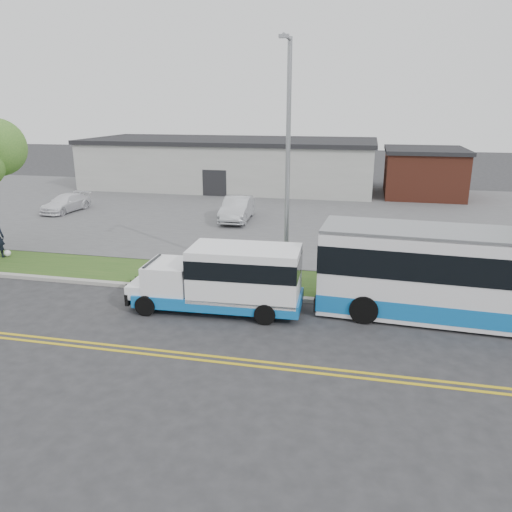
% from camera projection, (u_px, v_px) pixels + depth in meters
% --- Properties ---
extents(ground, '(140.00, 140.00, 0.00)m').
position_uv_depth(ground, '(196.00, 303.00, 18.91)').
color(ground, '#28282B').
rests_on(ground, ground).
extents(lane_line_north, '(70.00, 0.12, 0.01)m').
position_uv_depth(lane_line_north, '(154.00, 350.00, 15.31)').
color(lane_line_north, gold).
rests_on(lane_line_north, ground).
extents(lane_line_south, '(70.00, 0.12, 0.01)m').
position_uv_depth(lane_line_south, '(150.00, 354.00, 15.03)').
color(lane_line_south, gold).
rests_on(lane_line_south, ground).
extents(curb, '(80.00, 0.30, 0.15)m').
position_uv_depth(curb, '(205.00, 291.00, 19.91)').
color(curb, '#9E9B93').
rests_on(curb, ground).
extents(verge, '(80.00, 3.30, 0.10)m').
position_uv_depth(verge, '(218.00, 277.00, 21.60)').
color(verge, '#274C19').
rests_on(verge, ground).
extents(parking_lot, '(80.00, 25.00, 0.10)m').
position_uv_depth(parking_lot, '(276.00, 212.00, 34.77)').
color(parking_lot, '#4C4C4F').
rests_on(parking_lot, ground).
extents(commercial_building, '(25.40, 10.40, 4.35)m').
position_uv_depth(commercial_building, '(231.00, 163.00, 44.74)').
color(commercial_building, '#9E9E99').
rests_on(commercial_building, ground).
extents(brick_wing, '(6.30, 7.30, 3.90)m').
position_uv_depth(brick_wing, '(424.00, 172.00, 40.44)').
color(brick_wing, brown).
rests_on(brick_wing, ground).
extents(streetlight_near, '(0.35, 1.53, 9.50)m').
position_uv_depth(streetlight_near, '(288.00, 158.00, 19.31)').
color(streetlight_near, gray).
rests_on(streetlight_near, verge).
extents(shuttle_bus, '(6.40, 2.36, 2.42)m').
position_uv_depth(shuttle_bus, '(228.00, 277.00, 17.90)').
color(shuttle_bus, '#1062AE').
rests_on(shuttle_bus, ground).
extents(transit_bus, '(11.56, 3.30, 3.17)m').
position_uv_depth(transit_bus, '(489.00, 278.00, 16.86)').
color(transit_bus, silver).
rests_on(transit_bus, ground).
extents(parked_car_a, '(1.90, 4.71, 1.52)m').
position_uv_depth(parked_car_a, '(237.00, 209.00, 31.84)').
color(parked_car_a, '#B3B6BB').
rests_on(parked_car_a, parking_lot).
extents(parked_car_b, '(2.11, 4.23, 1.18)m').
position_uv_depth(parked_car_b, '(66.00, 203.00, 34.56)').
color(parked_car_b, white).
rests_on(parked_car_b, parking_lot).
extents(grocery_bag_right, '(0.32, 0.32, 0.32)m').
position_uv_depth(grocery_bag_right, '(7.00, 253.00, 24.39)').
color(grocery_bag_right, white).
rests_on(grocery_bag_right, verge).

